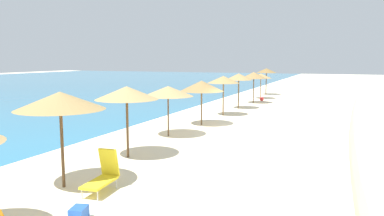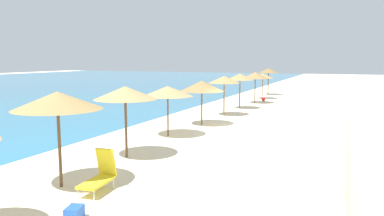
{
  "view_description": "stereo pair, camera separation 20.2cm",
  "coord_description": "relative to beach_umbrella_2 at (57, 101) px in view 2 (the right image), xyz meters",
  "views": [
    {
      "loc": [
        -19.66,
        -5.47,
        3.8
      ],
      "look_at": [
        -1.02,
        2.22,
        1.18
      ],
      "focal_mm": 35.59,
      "sensor_mm": 36.0,
      "label": 1
    },
    {
      "loc": [
        -19.59,
        -5.66,
        3.8
      ],
      "look_at": [
        -1.02,
        2.22,
        1.18
      ],
      "focal_mm": 35.59,
      "sensor_mm": 36.0,
      "label": 2
    }
  ],
  "objects": [
    {
      "name": "beach_umbrella_6",
      "position": [
        15.59,
        0.03,
        -0.18
      ],
      "size": [
        2.16,
        2.16,
        2.66
      ],
      "color": "brown",
      "rests_on": "ground_plane"
    },
    {
      "name": "ground_plane",
      "position": [
        11.01,
        -2.23,
        -2.59
      ],
      "size": [
        160.0,
        160.0,
        0.0
      ],
      "primitive_type": "plane",
      "color": "beige"
    },
    {
      "name": "cooler_box",
      "position": [
        -1.75,
        -1.96,
        -2.42
      ],
      "size": [
        0.54,
        0.45,
        0.32
      ],
      "primitive_type": "cube",
      "rotation": [
        0.0,
        0.0,
        0.27
      ],
      "color": "blue",
      "rests_on": "ground_plane"
    },
    {
      "name": "beach_umbrella_4",
      "position": [
        7.98,
        0.42,
        -0.36
      ],
      "size": [
        2.49,
        2.49,
        2.48
      ],
      "color": "brown",
      "rests_on": "ground_plane"
    },
    {
      "name": "lounge_chair_0",
      "position": [
        0.16,
        -1.3,
        -2.11
      ],
      "size": [
        1.38,
        0.7,
        1.19
      ],
      "rotation": [
        0.0,
        0.0,
        1.67
      ],
      "color": "yellow",
      "rests_on": "ground_plane"
    },
    {
      "name": "beach_umbrella_3",
      "position": [
        3.7,
        0.08,
        -0.08
      ],
      "size": [
        2.42,
        2.42,
        2.76
      ],
      "color": "brown",
      "rests_on": "ground_plane"
    },
    {
      "name": "beach_umbrella_8",
      "position": [
        23.36,
        -0.2,
        -0.2
      ],
      "size": [
        2.22,
        2.22,
        2.68
      ],
      "color": "brown",
      "rests_on": "ground_plane"
    },
    {
      "name": "beach_ball",
      "position": [
        25.39,
        -0.5,
        -2.4
      ],
      "size": [
        0.36,
        0.36,
        0.36
      ],
      "primitive_type": "sphere",
      "color": "red",
      "rests_on": "ground_plane"
    },
    {
      "name": "beach_umbrella_10",
      "position": [
        31.43,
        0.35,
        -0.04
      ],
      "size": [
        2.11,
        2.11,
        2.8
      ],
      "color": "brown",
      "rests_on": "ground_plane"
    },
    {
      "name": "beach_umbrella_2",
      "position": [
        0.0,
        0.0,
        0.0
      ],
      "size": [
        2.6,
        2.6,
        2.86
      ],
      "color": "brown",
      "rests_on": "ground_plane"
    },
    {
      "name": "beach_umbrella_7",
      "position": [
        19.38,
        0.02,
        -0.16
      ],
      "size": [
        2.07,
        2.07,
        2.69
      ],
      "color": "brown",
      "rests_on": "ground_plane"
    },
    {
      "name": "beach_umbrella_5",
      "position": [
        11.58,
        0.05,
        -0.34
      ],
      "size": [
        2.56,
        2.56,
        2.56
      ],
      "color": "brown",
      "rests_on": "ground_plane"
    },
    {
      "name": "beach_umbrella_9",
      "position": [
        27.27,
        0.04,
        -0.41
      ],
      "size": [
        2.05,
        2.05,
        2.41
      ],
      "color": "brown",
      "rests_on": "ground_plane"
    }
  ]
}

